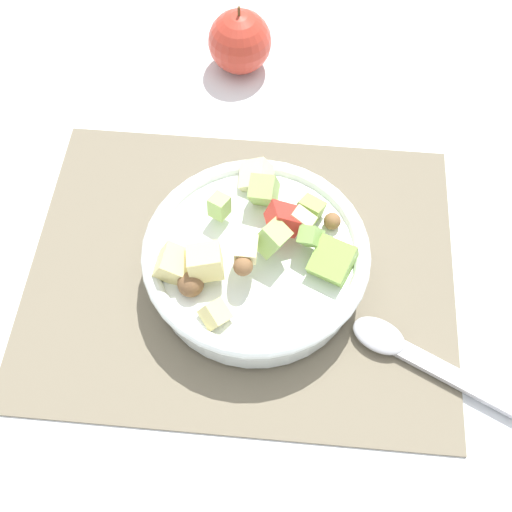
# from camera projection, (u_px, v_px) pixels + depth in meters

# --- Properties ---
(ground_plane) EXTENTS (2.40, 2.40, 0.00)m
(ground_plane) POSITION_uv_depth(u_px,v_px,m) (242.00, 270.00, 0.71)
(ground_plane) COLOR silver
(placemat) EXTENTS (0.46, 0.36, 0.01)m
(placemat) POSITION_uv_depth(u_px,v_px,m) (241.00, 269.00, 0.71)
(placemat) COLOR #756B56
(placemat) RESTS_ON ground_plane
(salad_bowl) EXTENTS (0.23, 0.23, 0.10)m
(salad_bowl) POSITION_uv_depth(u_px,v_px,m) (256.00, 258.00, 0.67)
(salad_bowl) COLOR white
(salad_bowl) RESTS_ON placemat
(serving_spoon) EXTENTS (0.19, 0.11, 0.01)m
(serving_spoon) POSITION_uv_depth(u_px,v_px,m) (414.00, 355.00, 0.65)
(serving_spoon) COLOR #B7B7BC
(serving_spoon) RESTS_ON placemat
(whole_apple) EXTENTS (0.08, 0.08, 0.09)m
(whole_apple) POSITION_uv_depth(u_px,v_px,m) (240.00, 42.00, 0.84)
(whole_apple) COLOR #BC3828
(whole_apple) RESTS_ON ground_plane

